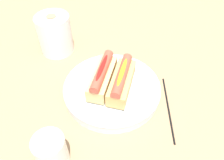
{
  "coord_description": "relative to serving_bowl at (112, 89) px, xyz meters",
  "views": [
    {
      "loc": [
        -0.37,
        -0.17,
        0.5
      ],
      "look_at": [
        0.01,
        0.01,
        0.06
      ],
      "focal_mm": 35.9,
      "sensor_mm": 36.0,
      "label": 1
    }
  ],
  "objects": [
    {
      "name": "ground_plane",
      "position": [
        -0.01,
        -0.01,
        -0.02
      ],
      "size": [
        2.4,
        2.4,
        0.0
      ],
      "primitive_type": "plane",
      "color": "#9E7A56"
    },
    {
      "name": "serving_bowl",
      "position": [
        0.0,
        0.0,
        0.0
      ],
      "size": [
        0.27,
        0.27,
        0.04
      ],
      "color": "silver",
      "rests_on": "ground_plane"
    },
    {
      "name": "hotdog_front",
      "position": [
        0.0,
        -0.03,
        0.04
      ],
      "size": [
        0.16,
        0.08,
        0.06
      ],
      "color": "tan",
      "rests_on": "serving_bowl"
    },
    {
      "name": "hotdog_back",
      "position": [
        -0.0,
        0.03,
        0.04
      ],
      "size": [
        0.16,
        0.08,
        0.06
      ],
      "color": "#DBB270",
      "rests_on": "serving_bowl"
    },
    {
      "name": "water_glass",
      "position": [
        -0.24,
        0.03,
        0.02
      ],
      "size": [
        0.07,
        0.07,
        0.09
      ],
      "color": "white",
      "rests_on": "ground_plane"
    },
    {
      "name": "paper_towel_roll",
      "position": [
        0.1,
        0.26,
        0.05
      ],
      "size": [
        0.11,
        0.11,
        0.13
      ],
      "color": "white",
      "rests_on": "ground_plane"
    },
    {
      "name": "chopstick_near",
      "position": [
        0.02,
        -0.16,
        -0.02
      ],
      "size": [
        0.2,
        0.1,
        0.01
      ],
      "primitive_type": "cylinder",
      "rotation": [
        0.0,
        1.57,
        0.43
      ],
      "color": "black",
      "rests_on": "ground_plane"
    }
  ]
}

